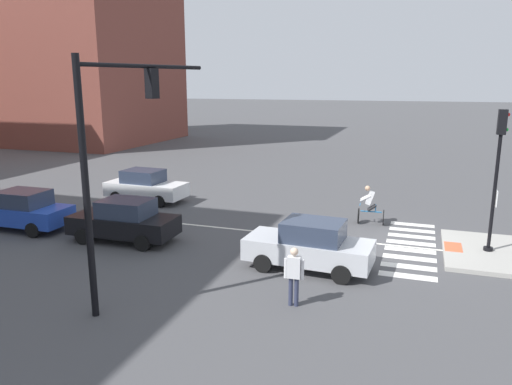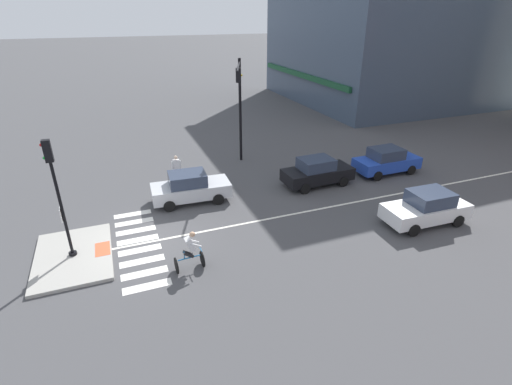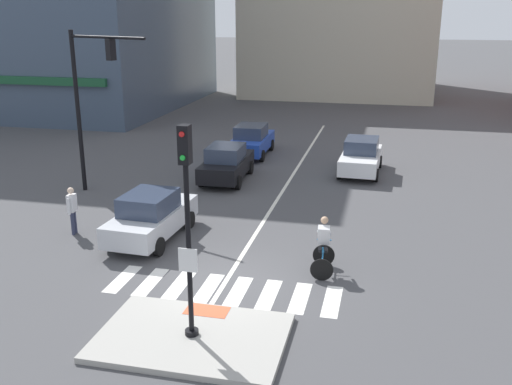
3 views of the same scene
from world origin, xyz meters
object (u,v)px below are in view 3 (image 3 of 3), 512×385
at_px(signal_pole, 187,214).
at_px(car_blue_westbound_distant, 252,140).
at_px(pedestrian_at_curb_left, 72,207).
at_px(car_white_eastbound_far, 361,156).
at_px(car_silver_westbound_near, 151,216).
at_px(cyclist, 323,244).
at_px(traffic_light_mast, 88,91).
at_px(car_black_westbound_far, 226,163).

relative_size(signal_pole, car_blue_westbound_distant, 1.20).
xyz_separation_m(car_blue_westbound_distant, pedestrian_at_curb_left, (-3.30, -12.47, 0.17)).
bearing_deg(pedestrian_at_curb_left, car_white_eastbound_far, 48.04).
bearing_deg(car_silver_westbound_near, cyclist, -12.40).
xyz_separation_m(signal_pole, traffic_light_mast, (-7.72, 10.06, 1.16)).
bearing_deg(car_white_eastbound_far, traffic_light_mast, -152.15).
distance_m(car_black_westbound_far, car_white_eastbound_far, 6.40).
height_order(car_blue_westbound_distant, car_silver_westbound_near, same).
xyz_separation_m(signal_pole, car_white_eastbound_far, (2.98, 15.71, -2.32)).
xyz_separation_m(traffic_light_mast, pedestrian_at_curb_left, (1.54, -4.53, -3.31)).
distance_m(traffic_light_mast, car_black_westbound_far, 6.70).
height_order(car_silver_westbound_near, cyclist, cyclist).
bearing_deg(car_silver_westbound_near, traffic_light_mast, 134.95).
distance_m(traffic_light_mast, car_silver_westbound_near, 7.05).
bearing_deg(car_black_westbound_far, car_silver_westbound_near, -94.14).
relative_size(car_blue_westbound_distant, cyclist, 2.45).
bearing_deg(car_white_eastbound_far, car_black_westbound_far, -155.72).
height_order(signal_pole, car_silver_westbound_near, signal_pole).
xyz_separation_m(car_black_westbound_far, car_white_eastbound_far, (5.83, 2.63, 0.00)).
distance_m(car_blue_westbound_distant, cyclist, 14.62).
xyz_separation_m(car_black_westbound_far, car_blue_westbound_distant, (-0.01, 4.92, 0.00)).
height_order(car_black_westbound_far, pedestrian_at_curb_left, pedestrian_at_curb_left).
bearing_deg(pedestrian_at_curb_left, signal_pole, -41.87).
xyz_separation_m(car_blue_westbound_distant, car_silver_westbound_near, (-0.52, -12.28, 0.00)).
bearing_deg(car_black_westbound_far, pedestrian_at_curb_left, -113.74).
height_order(car_black_westbound_far, car_silver_westbound_near, same).
bearing_deg(car_white_eastbound_far, signal_pole, -100.72).
distance_m(signal_pole, traffic_light_mast, 12.73).
relative_size(car_black_westbound_far, cyclist, 2.47).
distance_m(traffic_light_mast, cyclist, 12.19).
bearing_deg(cyclist, traffic_light_mast, 151.19).
relative_size(traffic_light_mast, pedestrian_at_curb_left, 3.98).
relative_size(car_black_westbound_far, car_silver_westbound_near, 0.99).
relative_size(car_white_eastbound_far, pedestrian_at_curb_left, 2.49).
height_order(car_black_westbound_far, car_blue_westbound_distant, same).
height_order(traffic_light_mast, pedestrian_at_curb_left, traffic_light_mast).
height_order(car_silver_westbound_near, car_white_eastbound_far, same).
xyz_separation_m(car_silver_westbound_near, car_white_eastbound_far, (6.36, 9.99, 0.00)).
bearing_deg(pedestrian_at_curb_left, car_blue_westbound_distant, 75.16).
bearing_deg(car_silver_westbound_near, car_black_westbound_far, 85.86).
bearing_deg(car_blue_westbound_distant, signal_pole, -80.94).
bearing_deg(signal_pole, traffic_light_mast, 127.50).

